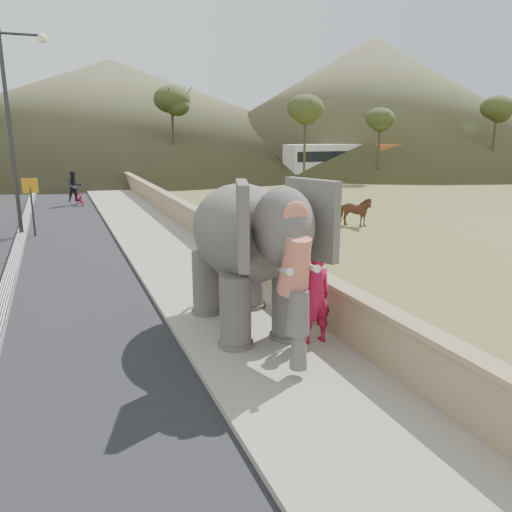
{
  "coord_description": "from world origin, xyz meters",
  "views": [
    {
      "loc": [
        -3.55,
        -6.0,
        4.21
      ],
      "look_at": [
        0.2,
        3.34,
        1.7
      ],
      "focal_mm": 35.0,
      "sensor_mm": 36.0,
      "label": 1
    }
  ],
  "objects": [
    {
      "name": "ground",
      "position": [
        0.0,
        0.0,
        0.0
      ],
      "size": [
        160.0,
        160.0,
        0.0
      ],
      "primitive_type": "plane",
      "color": "olive",
      "rests_on": "ground"
    },
    {
      "name": "road",
      "position": [
        -5.0,
        10.0,
        0.01
      ],
      "size": [
        7.0,
        120.0,
        0.03
      ],
      "primitive_type": "cube",
      "color": "black",
      "rests_on": "ground"
    },
    {
      "name": "median",
      "position": [
        -5.0,
        10.0,
        0.11
      ],
      "size": [
        0.35,
        120.0,
        0.22
      ],
      "primitive_type": "cube",
      "color": "black",
      "rests_on": "ground"
    },
    {
      "name": "walkway",
      "position": [
        0.0,
        10.0,
        0.07
      ],
      "size": [
        3.0,
        120.0,
        0.15
      ],
      "primitive_type": "cube",
      "color": "#9E9687",
      "rests_on": "ground"
    },
    {
      "name": "parapet",
      "position": [
        1.65,
        10.0,
        0.55
      ],
      "size": [
        0.3,
        120.0,
        1.1
      ],
      "primitive_type": "cube",
      "color": "tan",
      "rests_on": "ground"
    },
    {
      "name": "lamppost",
      "position": [
        -4.69,
        16.18,
        4.87
      ],
      "size": [
        1.76,
        0.36,
        8.0
      ],
      "color": "#313136",
      "rests_on": "ground"
    },
    {
      "name": "signboard",
      "position": [
        -4.5,
        16.17,
        1.64
      ],
      "size": [
        0.6,
        0.08,
        2.4
      ],
      "color": "#2D2D33",
      "rests_on": "ground"
    },
    {
      "name": "cow",
      "position": [
        8.99,
        13.21,
        0.68
      ],
      "size": [
        1.65,
        1.65,
        1.36
      ],
      "primitive_type": "imported",
      "rotation": [
        0.0,
        0.0,
        0.79
      ],
      "color": "brown",
      "rests_on": "ground"
    },
    {
      "name": "distant_car",
      "position": [
        18.39,
        34.39,
        0.72
      ],
      "size": [
        4.45,
        2.4,
        1.44
      ],
      "primitive_type": "imported",
      "rotation": [
        0.0,
        0.0,
        1.4
      ],
      "color": "silver",
      "rests_on": "ground"
    },
    {
      "name": "bus_white",
      "position": [
        21.5,
        34.95,
        1.55
      ],
      "size": [
        11.03,
        2.65,
        3.1
      ],
      "primitive_type": "cube",
      "rotation": [
        0.0,
        0.0,
        1.58
      ],
      "color": "silver",
      "rests_on": "ground"
    },
    {
      "name": "bus_orange",
      "position": [
        29.31,
        32.86,
        1.55
      ],
      "size": [
        11.16,
        3.37,
        3.1
      ],
      "primitive_type": "cube",
      "rotation": [
        0.0,
        0.0,
        1.49
      ],
      "color": "#C55922",
      "rests_on": "ground"
    },
    {
      "name": "hill_right",
      "position": [
        36.0,
        52.0,
        8.0
      ],
      "size": [
        56.0,
        56.0,
        16.0
      ],
      "primitive_type": "cone",
      "color": "brown",
      "rests_on": "ground"
    },
    {
      "name": "hill_far",
      "position": [
        5.0,
        70.0,
        7.0
      ],
      "size": [
        80.0,
        80.0,
        14.0
      ],
      "primitive_type": "cone",
      "color": "brown",
      "rests_on": "ground"
    },
    {
      "name": "elephant_and_man",
      "position": [
        0.02,
        3.51,
        1.74
      ],
      "size": [
        2.41,
        4.42,
        3.2
      ],
      "color": "#655F5B",
      "rests_on": "ground"
    },
    {
      "name": "motorcyclist",
      "position": [
        -2.43,
        24.88,
        0.85
      ],
      "size": [
        1.14,
        1.64,
        2.04
      ],
      "color": "maroon",
      "rests_on": "ground"
    },
    {
      "name": "trees",
      "position": [
        0.65,
        29.68,
        4.1
      ],
      "size": [
        47.89,
        45.36,
        9.86
      ],
      "color": "#473828",
      "rests_on": "ground"
    }
  ]
}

